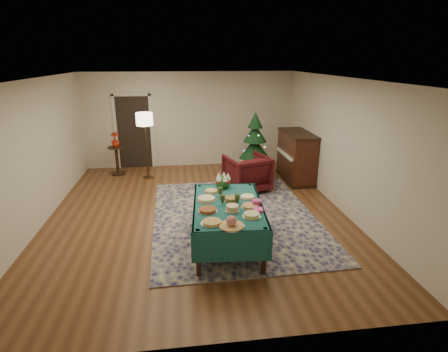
{
  "coord_description": "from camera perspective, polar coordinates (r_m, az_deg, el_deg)",
  "views": [
    {
      "loc": [
        -0.32,
        -6.6,
        3.07
      ],
      "look_at": [
        0.48,
        -0.5,
        0.97
      ],
      "focal_mm": 28.0,
      "sensor_mm": 36.0,
      "label": 1
    }
  ],
  "objects": [
    {
      "name": "platter_7",
      "position": [
        5.89,
        1.17,
        -3.83
      ],
      "size": [
        0.26,
        0.26,
        0.07
      ],
      "color": "silver",
      "rests_on": "buffet_table"
    },
    {
      "name": "goblet_1",
      "position": [
        5.74,
        2.18,
        -3.79
      ],
      "size": [
        0.08,
        0.08,
        0.18
      ],
      "color": "#2D471E",
      "rests_on": "buffet_table"
    },
    {
      "name": "potted_plant",
      "position": [
        9.87,
        -17.31,
        5.2
      ],
      "size": [
        0.22,
        0.39,
        0.22
      ],
      "primitive_type": "imported",
      "color": "#B0270C",
      "rests_on": "side_table"
    },
    {
      "name": "platter_5",
      "position": [
        5.68,
        4.31,
        -4.93
      ],
      "size": [
        0.31,
        0.31,
        0.04
      ],
      "color": "silver",
      "rests_on": "buffet_table"
    },
    {
      "name": "piano",
      "position": [
        9.26,
        11.73,
        3.07
      ],
      "size": [
        0.71,
        1.47,
        1.26
      ],
      "color": "black",
      "rests_on": "ground"
    },
    {
      "name": "rug",
      "position": [
        7.12,
        1.74,
        -6.64
      ],
      "size": [
        3.3,
        4.27,
        0.02
      ],
      "primitive_type": "cube",
      "rotation": [
        0.0,
        0.0,
        0.02
      ],
      "color": "#131548",
      "rests_on": "ground"
    },
    {
      "name": "christmas_tree",
      "position": [
        9.1,
        5.01,
        4.29
      ],
      "size": [
        1.2,
        1.2,
        1.77
      ],
      "color": "black",
      "rests_on": "ground"
    },
    {
      "name": "goblet_2",
      "position": [
        5.71,
        -0.25,
        -3.89
      ],
      "size": [
        0.08,
        0.08,
        0.18
      ],
      "color": "#2D471E",
      "rests_on": "buffet_table"
    },
    {
      "name": "centerpiece",
      "position": [
        6.45,
        -0.15,
        -0.81
      ],
      "size": [
        0.28,
        0.28,
        0.32
      ],
      "color": "#1E4C1E",
      "rests_on": "buffet_table"
    },
    {
      "name": "platter_1",
      "position": [
        5.03,
        1.21,
        -7.61
      ],
      "size": [
        0.38,
        0.38,
        0.17
      ],
      "color": "silver",
      "rests_on": "buffet_table"
    },
    {
      "name": "platter_8",
      "position": [
        6.03,
        3.86,
        -3.44
      ],
      "size": [
        0.27,
        0.27,
        0.04
      ],
      "color": "silver",
      "rests_on": "buffet_table"
    },
    {
      "name": "gift_box",
      "position": [
        5.73,
        5.3,
        -4.4
      ],
      "size": [
        0.13,
        0.13,
        0.1
      ],
      "primitive_type": "cube",
      "rotation": [
        0.0,
        0.0,
        -0.08
      ],
      "color": "#D33A87",
      "rests_on": "buffet_table"
    },
    {
      "name": "platter_0",
      "position": [
        5.13,
        -2.02,
        -7.58
      ],
      "size": [
        0.32,
        0.32,
        0.05
      ],
      "color": "silver",
      "rests_on": "buffet_table"
    },
    {
      "name": "platter_2",
      "position": [
        5.34,
        4.53,
        -6.4
      ],
      "size": [
        0.28,
        0.28,
        0.06
      ],
      "color": "silver",
      "rests_on": "buffet_table"
    },
    {
      "name": "side_table",
      "position": [
        10.0,
        -17.03,
        2.36
      ],
      "size": [
        0.44,
        0.44,
        0.78
      ],
      "color": "black",
      "rests_on": "ground"
    },
    {
      "name": "platter_6",
      "position": [
        5.93,
        -2.88,
        -3.78
      ],
      "size": [
        0.34,
        0.34,
        0.05
      ],
      "color": "silver",
      "rests_on": "buffet_table"
    },
    {
      "name": "goblet_0",
      "position": [
        6.03,
        -0.63,
        -2.63
      ],
      "size": [
        0.08,
        0.08,
        0.18
      ],
      "color": "#2D471E",
      "rests_on": "buffet_table"
    },
    {
      "name": "napkin_stack",
      "position": [
        5.55,
        5.55,
        -5.54
      ],
      "size": [
        0.16,
        0.16,
        0.04
      ],
      "primitive_type": "cube",
      "rotation": [
        0.0,
        0.0,
        -0.08
      ],
      "color": "#F042B0",
      "rests_on": "buffet_table"
    },
    {
      "name": "buffet_table",
      "position": [
        5.85,
        0.62,
        -5.97
      ],
      "size": [
        1.3,
        2.06,
        0.77
      ],
      "color": "black",
      "rests_on": "ground"
    },
    {
      "name": "armchair",
      "position": [
        8.38,
        3.78,
        0.77
      ],
      "size": [
        1.15,
        1.11,
        0.96
      ],
      "primitive_type": "imported",
      "rotation": [
        0.0,
        0.0,
        3.44
      ],
      "color": "#3F0D10",
      "rests_on": "ground"
    },
    {
      "name": "doorway",
      "position": [
        10.36,
        -14.5,
        7.24
      ],
      "size": [
        1.08,
        0.04,
        2.16
      ],
      "color": "black",
      "rests_on": "ground"
    },
    {
      "name": "platter_3",
      "position": [
        5.51,
        -2.68,
        -5.58
      ],
      "size": [
        0.32,
        0.32,
        0.05
      ],
      "color": "silver",
      "rests_on": "buffet_table"
    },
    {
      "name": "room_shell",
      "position": [
        6.83,
        -4.51,
        4.19
      ],
      "size": [
        7.0,
        7.0,
        7.0
      ],
      "color": "#593319",
      "rests_on": "ground"
    },
    {
      "name": "platter_9",
      "position": [
        6.28,
        -2.07,
        -2.49
      ],
      "size": [
        0.26,
        0.26,
        0.04
      ],
      "color": "silver",
      "rests_on": "buffet_table"
    },
    {
      "name": "floor_lamp",
      "position": [
        9.2,
        -12.83,
        8.4
      ],
      "size": [
        0.42,
        0.42,
        1.74
      ],
      "color": "#A57F3F",
      "rests_on": "ground"
    },
    {
      "name": "platter_4",
      "position": [
        5.5,
        1.39,
        -5.33
      ],
      "size": [
        0.23,
        0.23,
        0.1
      ],
      "color": "silver",
      "rests_on": "buffet_table"
    }
  ]
}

